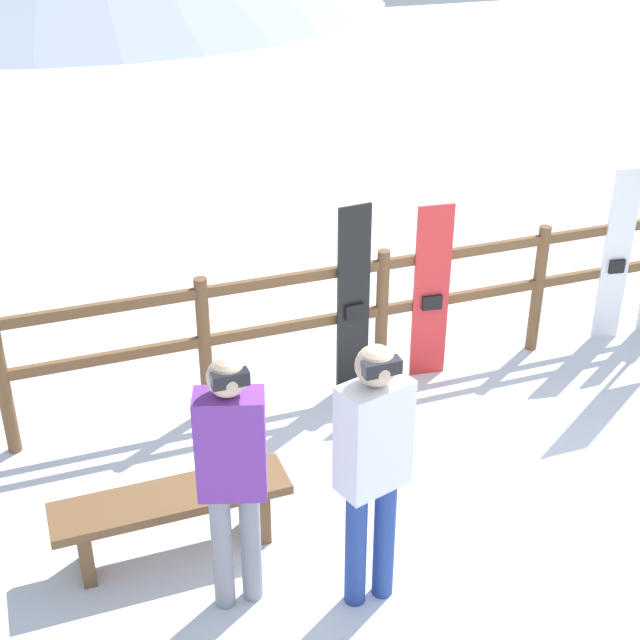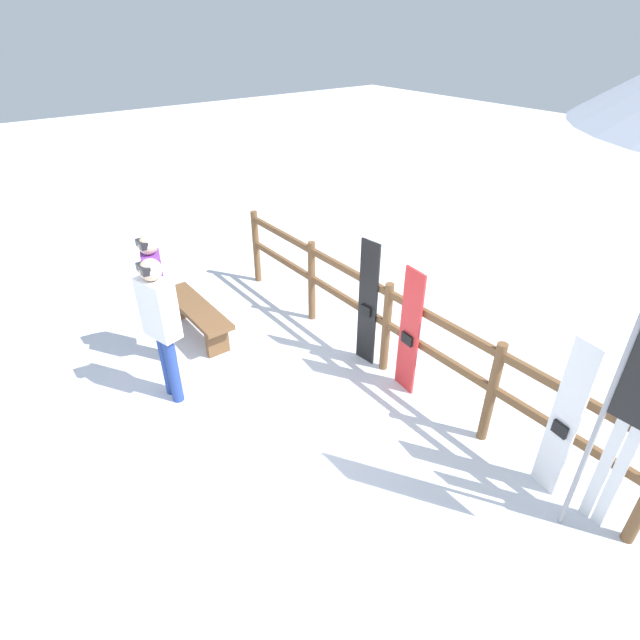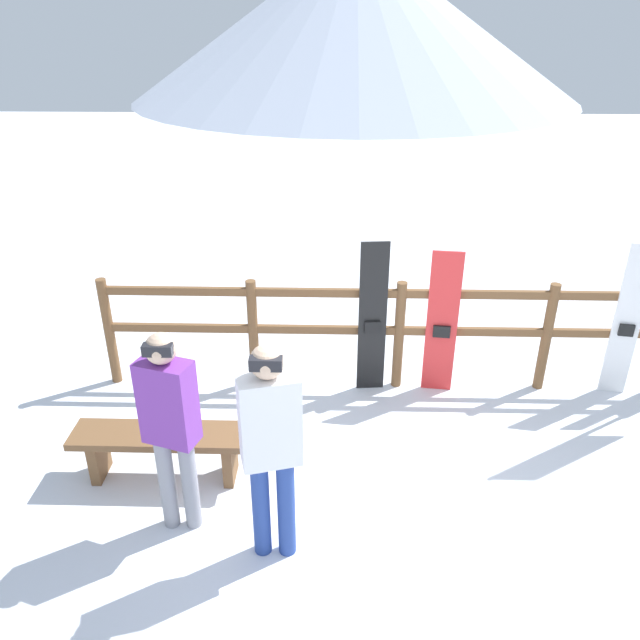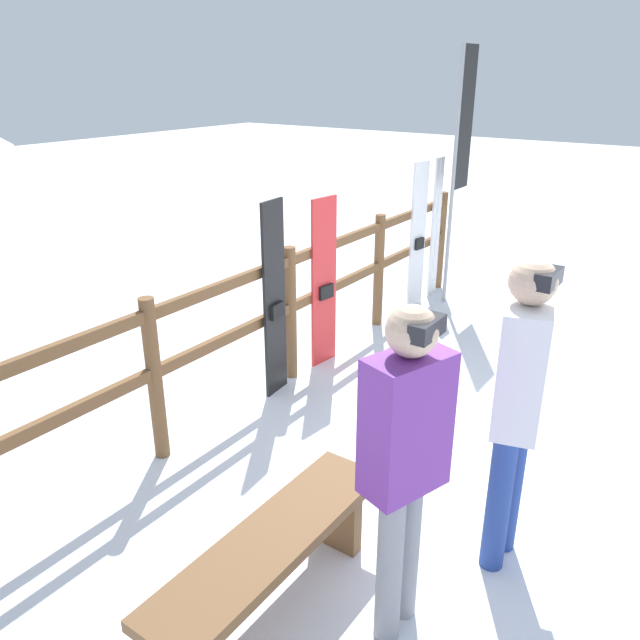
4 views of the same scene
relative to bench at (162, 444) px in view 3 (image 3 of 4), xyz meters
The scene contains 9 objects.
ground_plane 2.10m from the bench, 13.86° to the right, with size 40.00×40.00×0.00m, color white.
mountain_backdrop 23.68m from the bench, 85.09° to the left, with size 18.00×18.00×6.00m.
fence 2.50m from the bench, 35.63° to the left, with size 5.88×0.10×1.14m.
bench is the anchor object (origin of this frame).
person_purple 0.86m from the bench, 63.78° to the right, with size 0.41×0.31×1.62m.
person_white 1.40m from the bench, 38.14° to the right, with size 0.43×0.31×1.68m.
snowboard_black_stripe 2.27m from the bench, 38.49° to the left, with size 0.27×0.07×1.57m.
snowboard_red 2.81m from the bench, 29.85° to the left, with size 0.30×0.08×1.48m.
snowboard_white 4.42m from the bench, 18.36° to the left, with size 0.25×0.09×1.57m.
Camera 3 is at (-0.63, -3.50, 3.49)m, focal length 35.00 mm.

